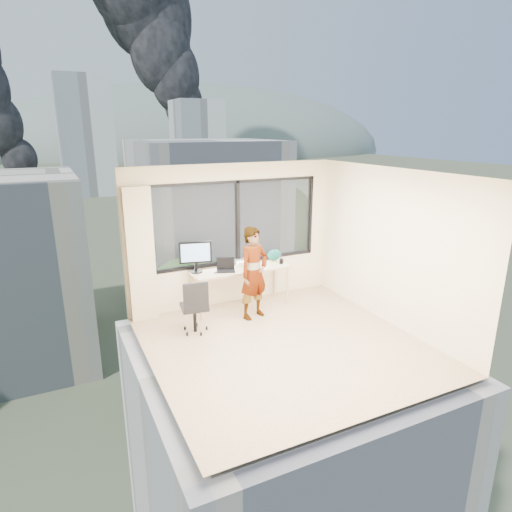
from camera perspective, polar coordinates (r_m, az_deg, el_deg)
floor at (r=6.86m, az=3.70°, el=-11.42°), size 4.00×4.00×0.01m
ceiling at (r=6.10m, az=4.15°, el=10.74°), size 4.00×4.00×0.01m
wall_front at (r=4.83m, az=15.75°, el=-7.38°), size 4.00×0.01×2.60m
wall_left at (r=5.69m, az=-13.95°, el=-3.59°), size 0.01×4.00×2.60m
wall_right at (r=7.51m, az=17.31°, el=1.02°), size 0.01×4.00×2.60m
window_wall at (r=8.06m, az=-2.77°, el=4.42°), size 3.30×0.16×1.55m
curtain at (r=7.54m, az=-14.83°, el=0.10°), size 0.45×0.14×2.30m
desk at (r=8.06m, az=-2.04°, el=-4.09°), size 1.80×0.60×0.75m
chair at (r=7.12m, az=-8.07°, el=-6.38°), size 0.53×0.53×0.92m
person at (r=7.47m, az=-0.28°, el=-2.24°), size 0.68×0.55×1.61m
monitor at (r=7.69m, az=-7.90°, el=-0.10°), size 0.58×0.25×0.56m
game_console at (r=8.14m, az=-1.57°, el=-0.81°), size 0.33×0.28×0.08m
laptop at (r=7.74m, az=-3.98°, el=-1.26°), size 0.41×0.42×0.21m
cellphone at (r=7.69m, az=-5.10°, el=-2.17°), size 0.11×0.05×0.01m
pen_cup at (r=8.18m, az=3.34°, el=-0.67°), size 0.09×0.09×0.10m
handbag at (r=8.37m, az=2.38°, el=0.16°), size 0.28×0.15×0.21m
exterior_ground at (r=126.48m, az=-24.27°, el=7.17°), size 400.00×400.00×0.04m
near_bldg_b at (r=46.71m, az=-6.45°, el=4.96°), size 14.00×13.00×16.00m
near_bldg_c at (r=48.43m, az=18.46°, el=0.97°), size 12.00×10.00×10.00m
far_tower_b at (r=125.77m, az=-21.36°, el=14.34°), size 13.00×13.00×30.00m
far_tower_c at (r=153.05m, az=-7.65°, el=14.71°), size 15.00×15.00×26.00m
hill_b at (r=341.62m, az=-8.33°, el=13.37°), size 300.00×220.00×96.00m
tree_b at (r=27.42m, az=-8.05°, el=-11.35°), size 7.60×7.60×9.00m
tree_c at (r=53.14m, az=3.16°, el=3.12°), size 8.40×8.40×10.00m
smoke_plume_b at (r=186.14m, az=-7.99°, el=23.62°), size 30.00×18.00×70.00m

